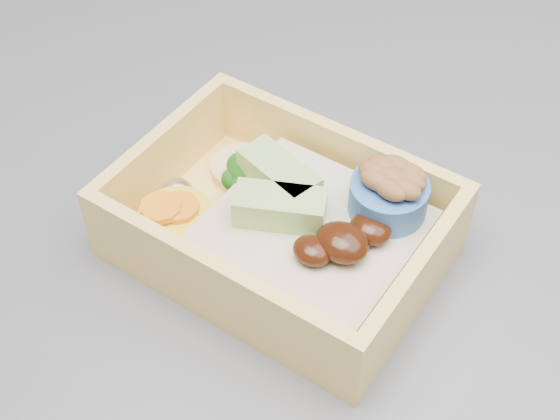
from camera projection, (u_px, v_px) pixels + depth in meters
The scene contains 1 object.
bento_box at pixel (291, 226), 0.47m from camera, with size 0.20×0.15×0.07m.
Camera 1 is at (0.16, -0.47, 1.30)m, focal length 50.00 mm.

